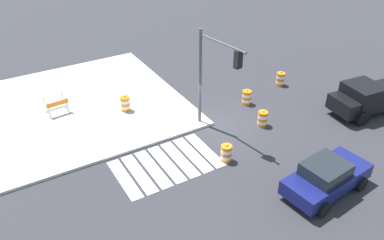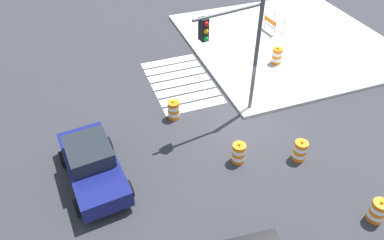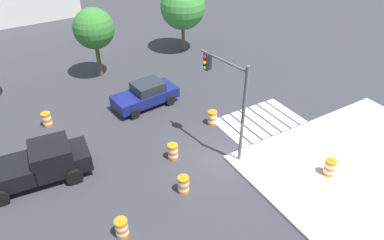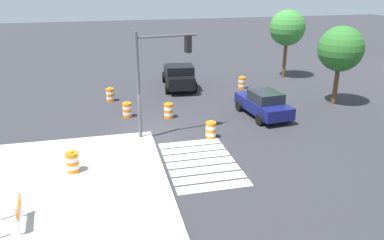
% 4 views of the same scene
% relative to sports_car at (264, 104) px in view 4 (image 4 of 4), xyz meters
% --- Properties ---
extents(ground_plane, '(120.00, 120.00, 0.00)m').
position_rel_sports_car_xyz_m(ground_plane, '(1.27, -7.18, -0.81)').
color(ground_plane, '#2D2D33').
extents(sidewalk_corner, '(12.00, 12.00, 0.15)m').
position_rel_sports_car_xyz_m(sidewalk_corner, '(7.27, -13.18, -0.74)').
color(sidewalk_corner, '#BCB7AD').
rests_on(sidewalk_corner, ground).
extents(crosswalk_stripes, '(5.10, 3.20, 0.02)m').
position_rel_sports_car_xyz_m(crosswalk_stripes, '(5.27, -5.38, -0.80)').
color(crosswalk_stripes, silver).
rests_on(crosswalk_stripes, ground).
extents(sports_car, '(4.47, 2.49, 1.63)m').
position_rel_sports_car_xyz_m(sports_car, '(0.00, 0.00, 0.00)').
color(sports_car, navy).
rests_on(sports_car, ground).
extents(pickup_truck, '(5.31, 2.74, 1.92)m').
position_rel_sports_car_xyz_m(pickup_truck, '(-7.45, -3.77, 0.16)').
color(pickup_truck, black).
rests_on(pickup_truck, ground).
extents(traffic_barrel_near_corner, '(0.56, 0.56, 1.02)m').
position_rel_sports_car_xyz_m(traffic_barrel_near_corner, '(-5.35, -9.10, -0.36)').
color(traffic_barrel_near_corner, orange).
rests_on(traffic_barrel_near_corner, ground).
extents(traffic_barrel_crosswalk_end, '(0.56, 0.56, 1.02)m').
position_rel_sports_car_xyz_m(traffic_barrel_crosswalk_end, '(-1.82, -8.20, -0.36)').
color(traffic_barrel_crosswalk_end, orange).
rests_on(traffic_barrel_crosswalk_end, ground).
extents(traffic_barrel_median_near, '(0.56, 0.56, 1.02)m').
position_rel_sports_car_xyz_m(traffic_barrel_median_near, '(-1.08, -5.75, -0.36)').
color(traffic_barrel_median_near, orange).
rests_on(traffic_barrel_median_near, ground).
extents(traffic_barrel_median_far, '(0.56, 0.56, 1.02)m').
position_rel_sports_car_xyz_m(traffic_barrel_median_far, '(2.56, -4.11, -0.36)').
color(traffic_barrel_median_far, orange).
rests_on(traffic_barrel_median_far, ground).
extents(traffic_barrel_far_curb, '(0.56, 0.56, 1.02)m').
position_rel_sports_car_xyz_m(traffic_barrel_far_curb, '(-6.24, 0.93, -0.36)').
color(traffic_barrel_far_curb, orange).
rests_on(traffic_barrel_far_curb, ground).
extents(traffic_barrel_on_sidewalk, '(0.56, 0.56, 1.02)m').
position_rel_sports_car_xyz_m(traffic_barrel_on_sidewalk, '(5.06, -11.06, -0.21)').
color(traffic_barrel_on_sidewalk, orange).
rests_on(traffic_barrel_on_sidewalk, sidewalk_corner).
extents(construction_barricade, '(1.30, 0.88, 1.00)m').
position_rel_sports_car_xyz_m(construction_barricade, '(8.66, -12.76, -0.09)').
color(construction_barricade, silver).
rests_on(construction_barricade, sidewalk_corner).
extents(traffic_light_pole, '(0.80, 3.26, 5.50)m').
position_rel_sports_car_xyz_m(traffic_light_pole, '(1.68, -6.66, 3.10)').
color(traffic_light_pole, '#4C4C51').
rests_on(traffic_light_pole, sidewalk_corner).
extents(street_tree_streetside_mid, '(2.93, 2.93, 5.65)m').
position_rel_sports_car_xyz_m(street_tree_streetside_mid, '(-8.83, 5.71, 3.34)').
color(street_tree_streetside_mid, brown).
rests_on(street_tree_streetside_mid, ground).
extents(street_tree_streetside_far, '(2.94, 2.94, 5.21)m').
position_rel_sports_car_xyz_m(street_tree_streetside_far, '(-1.21, 5.70, 2.91)').
color(street_tree_streetside_far, brown).
rests_on(street_tree_streetside_far, ground).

